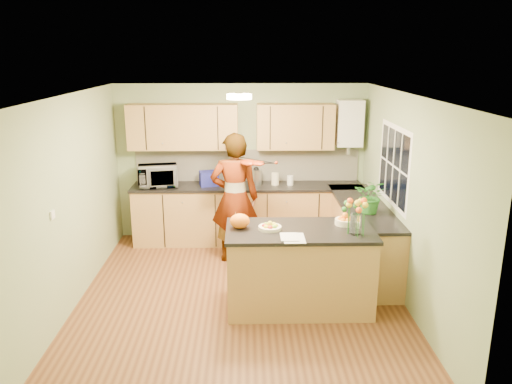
{
  "coord_description": "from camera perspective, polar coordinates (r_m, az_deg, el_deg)",
  "views": [
    {
      "loc": [
        0.07,
        -5.68,
        2.96
      ],
      "look_at": [
        0.2,
        0.5,
        1.23
      ],
      "focal_mm": 35.0,
      "sensor_mm": 36.0,
      "label": 1
    }
  ],
  "objects": [
    {
      "name": "violinist",
      "position": [
        7.16,
        -2.45,
        -0.7
      ],
      "size": [
        0.7,
        0.46,
        1.9
      ],
      "primitive_type": "imported",
      "rotation": [
        0.0,
        0.0,
        3.16
      ],
      "color": "tan",
      "rests_on": "floor"
    },
    {
      "name": "wall_back",
      "position": [
        8.11,
        -1.7,
        3.45
      ],
      "size": [
        4.0,
        0.02,
        2.5
      ],
      "primitive_type": "cube",
      "color": "#8AA072",
      "rests_on": "floor"
    },
    {
      "name": "blue_box",
      "position": [
        7.87,
        -5.39,
        1.55
      ],
      "size": [
        0.33,
        0.27,
        0.23
      ],
      "primitive_type": "cube",
      "rotation": [
        0.0,
        0.0,
        0.24
      ],
      "color": "navy",
      "rests_on": "back_counter"
    },
    {
      "name": "boiler",
      "position": [
        8.01,
        10.62,
        7.73
      ],
      "size": [
        0.4,
        0.3,
        0.86
      ],
      "color": "white",
      "rests_on": "wall_back"
    },
    {
      "name": "window_right",
      "position": [
        6.71,
        15.45,
        2.94
      ],
      "size": [
        0.01,
        1.3,
        1.05
      ],
      "color": "white",
      "rests_on": "wall_right"
    },
    {
      "name": "wall_left",
      "position": [
        6.28,
        -20.43,
        -1.18
      ],
      "size": [
        0.02,
        4.5,
        2.5
      ],
      "primitive_type": "cube",
      "color": "#8AA072",
      "rests_on": "floor"
    },
    {
      "name": "microwave",
      "position": [
        7.94,
        -11.14,
        1.81
      ],
      "size": [
        0.66,
        0.5,
        0.33
      ],
      "primitive_type": "imported",
      "rotation": [
        0.0,
        0.0,
        0.18
      ],
      "color": "white",
      "rests_on": "back_counter"
    },
    {
      "name": "flower_vase",
      "position": [
        5.64,
        11.4,
        -1.45
      ],
      "size": [
        0.28,
        0.28,
        0.52
      ],
      "rotation": [
        0.0,
        0.0,
        -0.17
      ],
      "color": "silver",
      "rests_on": "peninsula_island"
    },
    {
      "name": "light_switch",
      "position": [
        5.73,
        -22.24,
        -2.43
      ],
      "size": [
        0.02,
        0.09,
        0.09
      ],
      "primitive_type": "cube",
      "color": "white",
      "rests_on": "wall_left"
    },
    {
      "name": "ceiling_lamp",
      "position": [
        6.0,
        -1.94,
        10.85
      ],
      "size": [
        0.3,
        0.3,
        0.07
      ],
      "color": "#FFEABF",
      "rests_on": "ceiling"
    },
    {
      "name": "ceiling",
      "position": [
        5.7,
        -1.98,
        10.99
      ],
      "size": [
        4.0,
        4.5,
        0.02
      ],
      "primitive_type": "cube",
      "color": "silver",
      "rests_on": "wall_back"
    },
    {
      "name": "right_counter",
      "position": [
        7.17,
        12.02,
        -5.03
      ],
      "size": [
        0.62,
        2.24,
        0.94
      ],
      "color": "#AE7B45",
      "rests_on": "floor"
    },
    {
      "name": "potted_plant",
      "position": [
        6.62,
        13.06,
        -0.46
      ],
      "size": [
        0.53,
        0.5,
        0.46
      ],
      "primitive_type": "imported",
      "rotation": [
        0.0,
        0.0,
        -0.43
      ],
      "color": "#2E7D29",
      "rests_on": "right_counter"
    },
    {
      "name": "violin",
      "position": [
        6.8,
        -0.86,
        3.39
      ],
      "size": [
        0.64,
        0.56,
        0.16
      ],
      "primitive_type": null,
      "rotation": [
        0.17,
        0.0,
        -0.61
      ],
      "color": "#531405",
      "rests_on": "violinist"
    },
    {
      "name": "upper_cabinets",
      "position": [
        7.84,
        -3.04,
        7.47
      ],
      "size": [
        3.2,
        0.34,
        0.7
      ],
      "color": "#AE7B45",
      "rests_on": "wall_back"
    },
    {
      "name": "floor",
      "position": [
        6.4,
        -1.77,
        -11.91
      ],
      "size": [
        4.5,
        4.5,
        0.0
      ],
      "primitive_type": "plane",
      "color": "#593019",
      "rests_on": "ground"
    },
    {
      "name": "wall_front",
      "position": [
        3.83,
        -2.22,
        -10.89
      ],
      "size": [
        4.0,
        0.02,
        2.5
      ],
      "primitive_type": "cube",
      "color": "#8AA072",
      "rests_on": "floor"
    },
    {
      "name": "splashback",
      "position": [
        8.11,
        -0.99,
        3.09
      ],
      "size": [
        3.6,
        0.02,
        0.52
      ],
      "primitive_type": "cube",
      "color": "#EEE5CE",
      "rests_on": "back_counter"
    },
    {
      "name": "orange_bag",
      "position": [
        5.81,
        -1.87,
        -3.33
      ],
      "size": [
        0.28,
        0.26,
        0.17
      ],
      "primitive_type": "ellipsoid",
      "rotation": [
        0.0,
        0.0,
        -0.32
      ],
      "color": "orange",
      "rests_on": "peninsula_island"
    },
    {
      "name": "jar_cream",
      "position": [
        7.91,
        2.21,
        1.52
      ],
      "size": [
        0.16,
        0.16,
        0.19
      ],
      "primitive_type": "cylinder",
      "rotation": [
        0.0,
        0.0,
        0.39
      ],
      "color": "#F0E4C0",
      "rests_on": "back_counter"
    },
    {
      "name": "peninsula_island",
      "position": [
        6.01,
        4.94,
        -8.66
      ],
      "size": [
        1.72,
        0.88,
        0.99
      ],
      "color": "#AE7B45",
      "rests_on": "floor"
    },
    {
      "name": "wall_right",
      "position": [
        6.24,
        16.84,
        -0.98
      ],
      "size": [
        0.02,
        4.5,
        2.5
      ],
      "primitive_type": "cube",
      "color": "#8AA072",
      "rests_on": "floor"
    },
    {
      "name": "papers",
      "position": [
        5.53,
        4.35,
        -5.26
      ],
      "size": [
        0.24,
        0.33,
        0.01
      ],
      "primitive_type": "cube",
      "color": "silver",
      "rests_on": "peninsula_island"
    },
    {
      "name": "orange_bowl",
      "position": [
        6.03,
        10.13,
        -3.15
      ],
      "size": [
        0.24,
        0.24,
        0.14
      ],
      "color": "#F0E4C0",
      "rests_on": "peninsula_island"
    },
    {
      "name": "fruit_dish",
      "position": [
        5.78,
        1.61,
        -3.93
      ],
      "size": [
        0.26,
        0.26,
        0.09
      ],
      "color": "#F0E4C0",
      "rests_on": "peninsula_island"
    },
    {
      "name": "jar_white",
      "position": [
        7.9,
        3.93,
        1.35
      ],
      "size": [
        0.13,
        0.13,
        0.15
      ],
      "primitive_type": "cylinder",
      "rotation": [
        0.0,
        0.0,
        0.4
      ],
      "color": "white",
      "rests_on": "back_counter"
    },
    {
      "name": "back_counter",
      "position": [
        8.02,
        -0.96,
        -2.45
      ],
      "size": [
        3.64,
        0.62,
        0.94
      ],
      "color": "#AE7B45",
      "rests_on": "floor"
    },
    {
      "name": "kettle",
      "position": [
        7.89,
        0.02,
        1.82
      ],
      "size": [
        0.18,
        0.18,
        0.33
      ],
      "rotation": [
        0.0,
        0.0,
        -0.06
      ],
      "color": "#B2B2B7",
      "rests_on": "back_counter"
    }
  ]
}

